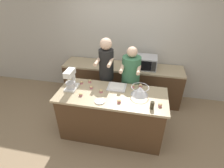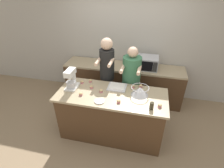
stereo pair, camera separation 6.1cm
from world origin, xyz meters
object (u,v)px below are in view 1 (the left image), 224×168
at_px(drinking_glass, 152,105).
at_px(cupcake_4, 119,101).
at_px(microwave_oven, 146,62).
at_px(cupcake_1, 101,91).
at_px(cupcake_2, 90,81).
at_px(cupcake_0, 140,85).
at_px(cupcake_5, 81,94).
at_px(person_left, 106,76).
at_px(cupcake_8, 91,87).
at_px(stand_mixer, 71,80).
at_px(baking_tray, 117,87).
at_px(cupcake_6, 160,105).
at_px(small_plate, 100,101).
at_px(person_right, 130,83).
at_px(mixing_bowl, 140,90).
at_px(cupcake_7, 81,82).
at_px(cupcake_3, 133,86).

relative_size(drinking_glass, cupcake_4, 1.97).
xyz_separation_m(microwave_oven, cupcake_1, (-0.73, -1.22, -0.07)).
bearing_deg(cupcake_2, cupcake_0, 1.86).
xyz_separation_m(cupcake_0, cupcake_5, (-0.98, -0.50, 0.00)).
height_order(person_left, cupcake_8, person_left).
distance_m(stand_mixer, cupcake_4, 0.96).
distance_m(baking_tray, cupcake_1, 0.32).
xyz_separation_m(cupcake_0, cupcake_6, (0.34, -0.52, 0.00)).
bearing_deg(cupcake_2, small_plate, -58.07).
distance_m(cupcake_1, cupcake_5, 0.36).
relative_size(person_left, person_right, 1.08).
bearing_deg(drinking_glass, mixing_bowl, 121.66).
distance_m(cupcake_2, cupcake_4, 0.84).
bearing_deg(mixing_bowl, stand_mixer, -177.77).
bearing_deg(small_plate, drinking_glass, -0.04).
xyz_separation_m(stand_mixer, cupcake_8, (0.35, 0.06, -0.13)).
height_order(microwave_oven, cupcake_1, microwave_oven).
relative_size(cupcake_5, cupcake_8, 1.00).
bearing_deg(person_left, cupcake_7, -138.31).
distance_m(small_plate, cupcake_1, 0.28).
xyz_separation_m(drinking_glass, cupcake_2, (-1.18, 0.56, -0.03)).
bearing_deg(small_plate, baking_tray, 67.80).
height_order(baking_tray, small_plate, baking_tray).
distance_m(person_right, cupcake_4, 0.82).
bearing_deg(mixing_bowl, cupcake_2, 167.23).
distance_m(person_left, baking_tray, 0.46).
relative_size(microwave_oven, cupcake_0, 7.35).
xyz_separation_m(person_left, cupcake_4, (0.40, -0.80, 0.02)).
bearing_deg(baking_tray, cupcake_5, -145.86).
bearing_deg(stand_mixer, cupcake_4, -15.39).
bearing_deg(person_right, cupcake_0, -49.56).
bearing_deg(cupcake_3, cupcake_6, -44.48).
height_order(microwave_oven, cupcake_2, microwave_oven).
distance_m(baking_tray, cupcake_2, 0.55).
relative_size(person_left, drinking_glass, 14.09).
xyz_separation_m(person_right, baking_tray, (-0.21, -0.37, 0.11)).
height_order(microwave_oven, cupcake_8, microwave_oven).
bearing_deg(cupcake_2, drinking_glass, -25.50).
distance_m(person_left, cupcake_4, 0.89).
distance_m(mixing_bowl, cupcake_3, 0.25).
bearing_deg(stand_mixer, drinking_glass, -11.63).
bearing_deg(cupcake_4, person_left, 116.46).
distance_m(stand_mixer, small_plate, 0.69).
relative_size(microwave_oven, drinking_glass, 3.74).
relative_size(drinking_glass, small_plate, 0.73).
distance_m(cupcake_4, cupcake_6, 0.65).
bearing_deg(cupcake_1, small_plate, -79.39).
xyz_separation_m(cupcake_0, cupcake_1, (-0.67, -0.32, 0.00)).
distance_m(person_left, cupcake_7, 0.54).
height_order(small_plate, cupcake_8, cupcake_8).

